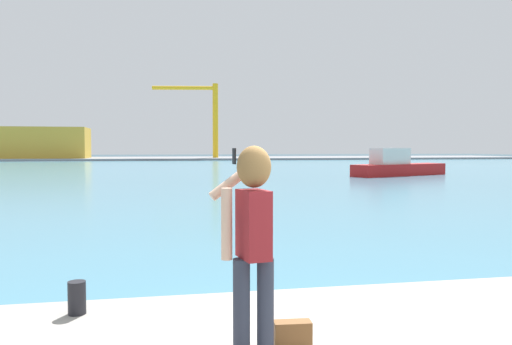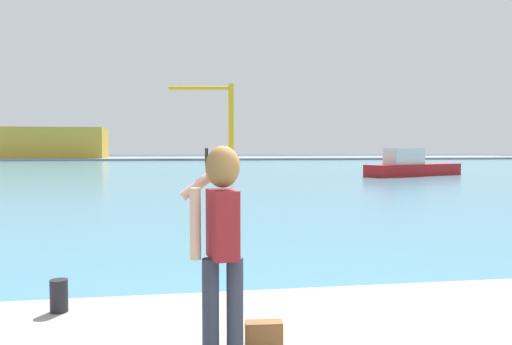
{
  "view_description": "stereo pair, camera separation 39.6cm",
  "coord_description": "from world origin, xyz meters",
  "views": [
    {
      "loc": [
        -1.89,
        -3.9,
        2.2
      ],
      "look_at": [
        0.28,
        7.14,
        1.65
      ],
      "focal_mm": 35.53,
      "sensor_mm": 36.0,
      "label": 1
    },
    {
      "loc": [
        -1.5,
        -3.97,
        2.2
      ],
      "look_at": [
        0.28,
        7.14,
        1.65
      ],
      "focal_mm": 35.53,
      "sensor_mm": 36.0,
      "label": 2
    }
  ],
  "objects": [
    {
      "name": "ground_plane",
      "position": [
        0.0,
        50.0,
        0.0
      ],
      "size": [
        220.0,
        220.0,
        0.0
      ],
      "primitive_type": "plane",
      "color": "#334751"
    },
    {
      "name": "harbor_water",
      "position": [
        0.0,
        52.0,
        0.01
      ],
      "size": [
        140.0,
        100.0,
        0.02
      ],
      "primitive_type": "cube",
      "color": "teal",
      "rests_on": "ground_plane"
    },
    {
      "name": "far_shore_dock",
      "position": [
        0.0,
        92.0,
        0.18
      ],
      "size": [
        140.0,
        20.0,
        0.36
      ],
      "primitive_type": "cube",
      "color": "gray",
      "rests_on": "ground_plane"
    },
    {
      "name": "person_photographer",
      "position": [
        -1.14,
        0.12,
        1.54
      ],
      "size": [
        0.53,
        0.55,
        1.74
      ],
      "rotation": [
        0.0,
        0.0,
        1.75
      ],
      "color": "#2D3342",
      "rests_on": "quay_promenade"
    },
    {
      "name": "handbag",
      "position": [
        -0.77,
        0.21,
        0.59
      ],
      "size": [
        0.33,
        0.16,
        0.24
      ],
      "primitive_type": "cube",
      "rotation": [
        0.0,
        0.0,
        -0.08
      ],
      "color": "brown",
      "rests_on": "quay_promenade"
    },
    {
      "name": "harbor_bollard",
      "position": [
        -2.72,
        1.53,
        0.65
      ],
      "size": [
        0.18,
        0.18,
        0.34
      ],
      "primitive_type": "cylinder",
      "color": "black",
      "rests_on": "quay_promenade"
    },
    {
      "name": "boat_moored",
      "position": [
        16.49,
        32.59,
        0.75
      ],
      "size": [
        8.94,
        5.15,
        2.14
      ],
      "rotation": [
        0.0,
        0.0,
        0.4
      ],
      "color": "#B21919",
      "rests_on": "harbor_water"
    },
    {
      "name": "warehouse_left",
      "position": [
        -22.54,
        89.79,
        3.03
      ],
      "size": [
        17.51,
        8.7,
        5.34
      ],
      "primitive_type": "cube",
      "color": "gold",
      "rests_on": "far_shore_dock"
    },
    {
      "name": "port_crane",
      "position": [
        7.05,
        88.72,
        8.85
      ],
      "size": [
        11.83,
        2.66,
        13.48
      ],
      "color": "yellow",
      "rests_on": "far_shore_dock"
    }
  ]
}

